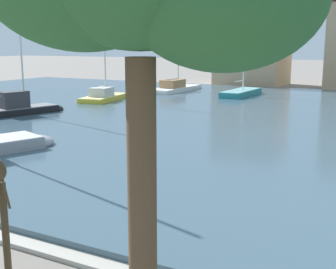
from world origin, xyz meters
name	(u,v)px	position (x,y,z in m)	size (l,w,h in m)	color
harbor_water	(315,123)	(0.00, 27.08, 0.14)	(82.61, 41.02, 0.29)	#3D5666
sailboat_yellow	(106,97)	(-17.66, 29.68, 0.49)	(3.07, 6.46, 9.25)	gold
sailboat_teal	(243,93)	(-8.55, 38.60, 0.42)	(2.03, 7.00, 7.02)	teal
sailboat_black	(24,109)	(-17.81, 20.63, 0.63)	(3.03, 6.03, 9.30)	black
sailboat_white	(178,88)	(-15.75, 39.36, 0.50)	(2.38, 8.71, 9.36)	white
townhouse_end_terrace	(253,47)	(-12.08, 52.16, 4.61)	(7.71, 7.78, 9.19)	tan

